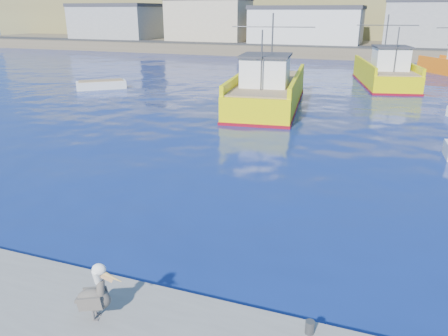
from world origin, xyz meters
name	(u,v)px	position (x,y,z in m)	size (l,w,h in m)	color
ground	(230,251)	(0.00, 0.00, 0.00)	(260.00, 260.00, 0.00)	#060E50
dock_bollards	(205,302)	(0.60, -3.40, 0.65)	(36.20, 0.20, 0.30)	#4C4C4C
far_shore	(380,1)	(0.00, 109.20, 8.98)	(200.00, 81.00, 24.00)	brown
trawler_yellow_a	(268,91)	(-4.52, 21.27, 1.18)	(6.53, 14.40, 6.85)	#D6D002
trawler_yellow_b	(385,74)	(3.65, 35.14, 1.10)	(6.89, 13.05, 6.66)	#D6D002
skiff_left	(101,85)	(-21.22, 23.47, 0.31)	(4.46, 4.06, 0.98)	silver
pelican	(95,295)	(-1.53, -4.54, 1.09)	(1.11, 0.64, 1.38)	#595451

